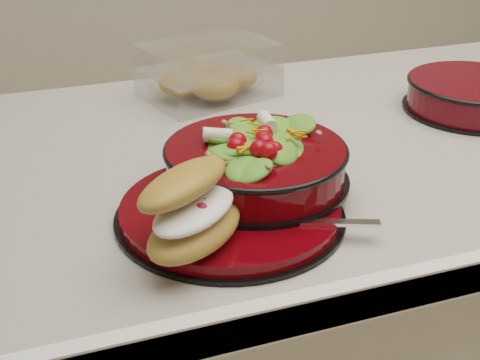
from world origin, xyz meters
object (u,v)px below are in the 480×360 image
object	(u,v)px
croissant	(193,210)
pastry_box	(209,72)
salad_bowl	(256,156)
dinner_plate	(231,211)
fork	(301,222)
extra_bowl	(474,94)

from	to	relation	value
croissant	pastry_box	world-z (taller)	croissant
salad_bowl	croissant	size ratio (longest dim) A/B	1.49
dinner_plate	fork	bearing A→B (deg)	-48.34
dinner_plate	croissant	distance (m)	0.11
dinner_plate	croissant	xyz separation A→B (m)	(-0.07, -0.07, 0.05)
fork	salad_bowl	bearing A→B (deg)	27.67
fork	pastry_box	bearing A→B (deg)	16.57
extra_bowl	croissant	bearing A→B (deg)	-154.37
salad_bowl	extra_bowl	xyz separation A→B (m)	(0.45, 0.16, -0.03)
dinner_plate	pastry_box	bearing A→B (deg)	76.32
croissant	pastry_box	distance (m)	0.52
croissant	extra_bowl	xyz separation A→B (m)	(0.57, 0.27, -0.03)
pastry_box	fork	bearing A→B (deg)	-111.09
croissant	pastry_box	xyz separation A→B (m)	(0.17, 0.49, -0.02)
croissant	extra_bowl	world-z (taller)	croissant
fork	extra_bowl	distance (m)	0.52
salad_bowl	croissant	distance (m)	0.16
extra_bowl	fork	bearing A→B (deg)	-148.04
salad_bowl	fork	bearing A→B (deg)	-83.79
croissant	fork	bearing A→B (deg)	-41.45
croissant	pastry_box	bearing A→B (deg)	30.91
salad_bowl	fork	world-z (taller)	salad_bowl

